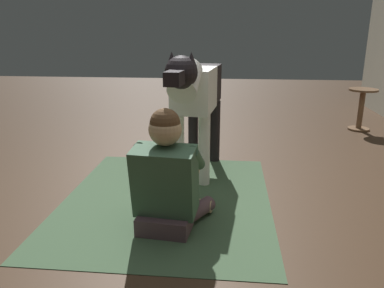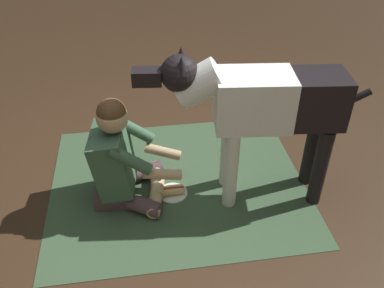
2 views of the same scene
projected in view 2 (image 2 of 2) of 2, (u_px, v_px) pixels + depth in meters
The scene contains 5 objects.
ground_plane at pixel (167, 189), 3.10m from camera, with size 15.26×15.26×0.00m, color #3C2819.
area_rug at pixel (178, 183), 3.16m from camera, with size 1.91×1.59×0.01m, color #3C5539.
person_sitting_on_floor at pixel (121, 160), 2.86m from camera, with size 0.66×0.57×0.81m.
large_dog at pixel (261, 106), 2.64m from camera, with size 1.51×0.40×1.13m.
hot_dog_on_plate at pixel (173, 191), 3.05m from camera, with size 0.22×0.22×0.06m.
Camera 2 is at (0.15, 2.30, 2.11)m, focal length 38.45 mm.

